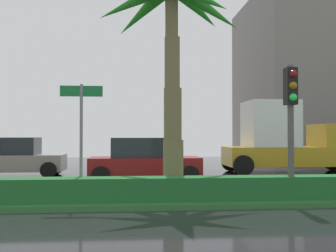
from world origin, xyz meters
TOP-DOWN VIEW (x-y plane):
  - ground_plane at (0.00, 9.00)m, footprint 90.00×42.00m
  - median_strip at (0.00, 8.00)m, footprint 85.50×4.00m
  - median_hedge at (0.00, 6.60)m, footprint 76.50×0.70m
  - palm_tree_centre_left at (3.90, 8.23)m, footprint 4.46×4.58m
  - traffic_signal_median_right at (6.82, 6.39)m, footprint 0.28×0.43m
  - street_name_sign at (1.41, 6.99)m, footprint 1.10×0.08m
  - car_in_traffic_second at (-2.49, 14.74)m, footprint 4.30×2.02m
  - car_in_traffic_third at (3.20, 12.16)m, footprint 4.30×2.02m
  - box_truck_lead at (10.35, 15.27)m, footprint 6.40×2.64m

SIDE VIEW (x-z plane):
  - ground_plane at x=0.00m, z-range -0.10..0.00m
  - median_strip at x=0.00m, z-range 0.00..0.15m
  - median_hedge at x=0.00m, z-range 0.15..0.75m
  - car_in_traffic_second at x=-2.49m, z-range -0.03..1.69m
  - car_in_traffic_third at x=3.20m, z-range -0.03..1.69m
  - box_truck_lead at x=10.35m, z-range -0.18..3.28m
  - street_name_sign at x=1.41m, z-range 0.58..3.58m
  - traffic_signal_median_right at x=6.82m, z-range 0.81..4.29m
  - palm_tree_centre_left at x=3.90m, z-range 1.96..8.62m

